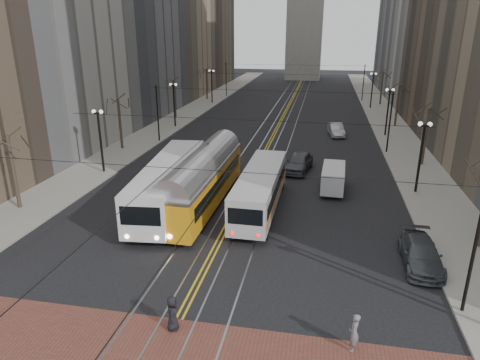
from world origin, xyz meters
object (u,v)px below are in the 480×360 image
at_px(streetcar, 203,185).
at_px(cargo_van, 333,179).
at_px(sedan_grey, 299,162).
at_px(sedan_parked, 421,254).
at_px(transit_bus, 169,185).
at_px(pedestrian_a, 173,313).
at_px(rear_bus, 260,191).
at_px(pedestrian_b, 354,332).
at_px(sedan_silver, 336,130).

bearing_deg(streetcar, cargo_van, 28.49).
bearing_deg(sedan_grey, sedan_parked, -54.11).
xyz_separation_m(transit_bus, pedestrian_a, (4.87, -13.22, -0.88)).
distance_m(streetcar, rear_bus, 4.30).
xyz_separation_m(transit_bus, rear_bus, (6.69, 0.63, -0.21)).
relative_size(rear_bus, sedan_parked, 2.34).
bearing_deg(pedestrian_b, transit_bus, -124.85).
relative_size(sedan_parked, pedestrian_a, 3.00).
relative_size(sedan_parked, pedestrian_b, 2.89).
distance_m(cargo_van, pedestrian_a, 20.21).
bearing_deg(sedan_silver, transit_bus, -124.46).
bearing_deg(sedan_grey, transit_bus, -120.71).
xyz_separation_m(transit_bus, streetcar, (2.39, 0.73, -0.04)).
distance_m(sedan_parked, pedestrian_a, 14.20).
bearing_deg(pedestrian_b, sedan_grey, -159.89).
bearing_deg(streetcar, pedestrian_b, -52.39).
relative_size(rear_bus, cargo_van, 2.50).
bearing_deg(rear_bus, pedestrian_a, -96.83).
height_order(rear_bus, pedestrian_b, rear_bus).
xyz_separation_m(rear_bus, pedestrian_a, (-1.82, -13.85, -0.67)).
bearing_deg(pedestrian_b, streetcar, -132.29).
distance_m(cargo_van, pedestrian_b, 18.75).
relative_size(sedan_grey, sedan_parked, 1.03).
height_order(streetcar, sedan_grey, streetcar).
bearing_deg(streetcar, sedan_parked, -22.01).
bearing_deg(sedan_parked, sedan_grey, 117.05).
bearing_deg(pedestrian_b, rear_bus, -145.46).
bearing_deg(sedan_parked, streetcar, 157.79).
distance_m(streetcar, pedestrian_b, 17.16).
bearing_deg(pedestrian_b, pedestrian_a, -77.55).
relative_size(transit_bus, streetcar, 0.96).
distance_m(sedan_grey, sedan_parked, 17.63).
height_order(streetcar, sedan_silver, streetcar).
bearing_deg(sedan_silver, sedan_parked, -90.69).
bearing_deg(sedan_grey, streetcar, -114.09).
xyz_separation_m(rear_bus, sedan_parked, (10.00, -5.97, -0.78)).
xyz_separation_m(sedan_grey, pedestrian_b, (3.72, -23.50, 0.00)).
distance_m(rear_bus, sedan_silver, 25.63).
bearing_deg(streetcar, rear_bus, -0.31).
height_order(rear_bus, sedan_silver, rear_bus).
height_order(transit_bus, pedestrian_a, transit_bus).
height_order(sedan_parked, pedestrian_b, pedestrian_b).
xyz_separation_m(sedan_silver, pedestrian_a, (-7.70, -38.78, 0.08)).
bearing_deg(transit_bus, sedan_silver, 58.11).
height_order(cargo_van, sedan_parked, cargo_van).
xyz_separation_m(sedan_parked, pedestrian_a, (-11.82, -7.87, 0.12)).
relative_size(streetcar, rear_bus, 1.23).
bearing_deg(rear_bus, transit_bus, -173.98).
bearing_deg(sedan_parked, pedestrian_b, -117.13).
height_order(rear_bus, pedestrian_a, rear_bus).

